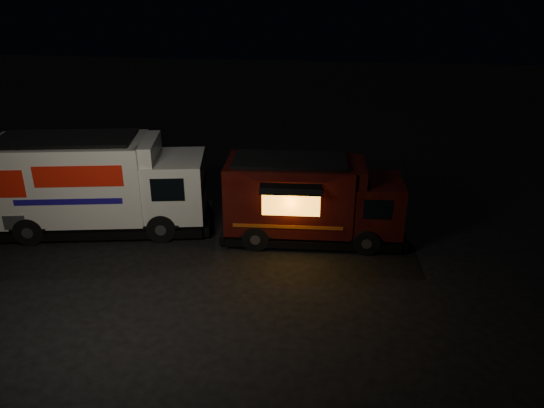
{
  "coord_description": "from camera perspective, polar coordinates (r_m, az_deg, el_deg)",
  "views": [
    {
      "loc": [
        3.93,
        -13.32,
        7.99
      ],
      "look_at": [
        1.86,
        2.0,
        1.22
      ],
      "focal_mm": 35.0,
      "sensor_mm": 36.0,
      "label": 1
    }
  ],
  "objects": [
    {
      "name": "red_truck",
      "position": [
        16.89,
        4.49,
        0.46
      ],
      "size": [
        5.94,
        2.48,
        2.71
      ],
      "primitive_type": null,
      "rotation": [
        0.0,
        0.0,
        0.06
      ],
      "color": "#390F0A",
      "rests_on": "ground"
    },
    {
      "name": "ground",
      "position": [
        16.02,
        -7.63,
        -6.49
      ],
      "size": [
        80.0,
        80.0,
        0.0
      ],
      "primitive_type": "plane",
      "color": "black",
      "rests_on": "ground"
    },
    {
      "name": "white_truck",
      "position": [
        18.31,
        -17.88,
        2.07
      ],
      "size": [
        7.41,
        3.67,
        3.21
      ],
      "primitive_type": null,
      "rotation": [
        0.0,
        0.0,
        0.18
      ],
      "color": "silver",
      "rests_on": "ground"
    }
  ]
}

